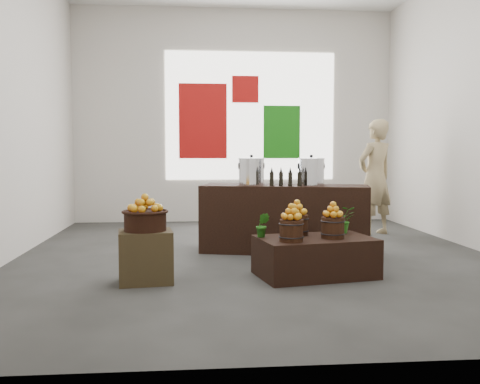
{
  "coord_description": "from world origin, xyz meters",
  "views": [
    {
      "loc": [
        -0.8,
        -6.66,
        1.31
      ],
      "look_at": [
        -0.24,
        -0.4,
        0.85
      ],
      "focal_mm": 40.0,
      "sensor_mm": 36.0,
      "label": 1
    }
  ],
  "objects": [
    {
      "name": "stock_pot_left",
      "position": [
        -0.03,
        0.37,
        1.05
      ],
      "size": [
        0.33,
        0.33,
        0.33
      ],
      "primitive_type": "cylinder",
      "color": "silver",
      "rests_on": "counter"
    },
    {
      "name": "oil_cruets",
      "position": [
        0.35,
        0.05,
        1.01
      ],
      "size": [
        0.32,
        0.14,
        0.25
      ],
      "primitive_type": null,
      "rotation": [
        0.0,
        0.0,
        -0.26
      ],
      "color": "black",
      "rests_on": "counter"
    },
    {
      "name": "crate",
      "position": [
        -1.28,
        -1.28,
        0.26
      ],
      "size": [
        0.58,
        0.49,
        0.53
      ],
      "primitive_type": "cube",
      "rotation": [
        0.0,
        0.0,
        0.13
      ],
      "color": "#43371F",
      "rests_on": "ground"
    },
    {
      "name": "display_table",
      "position": [
        0.49,
        -1.15,
        0.21
      ],
      "size": [
        1.32,
        0.95,
        0.41
      ],
      "primitive_type": "cube",
      "rotation": [
        0.0,
        0.0,
        0.19
      ],
      "color": "black",
      "rests_on": "ground"
    },
    {
      "name": "deco_red_upper",
      "position": [
        0.2,
        3.47,
        2.5
      ],
      "size": [
        0.5,
        0.04,
        0.5
      ],
      "primitive_type": "cube",
      "color": "#AF0F0D",
      "rests_on": "back_wall"
    },
    {
      "name": "shopper",
      "position": [
        2.1,
        1.61,
        0.92
      ],
      "size": [
        0.79,
        0.69,
        1.84
      ],
      "primitive_type": "imported",
      "rotation": [
        0.0,
        0.0,
        3.6
      ],
      "color": "tan",
      "rests_on": "ground"
    },
    {
      "name": "herb_garnish_left",
      "position": [
        -0.07,
        -1.09,
        0.54
      ],
      "size": [
        0.17,
        0.15,
        0.26
      ],
      "primitive_type": "imported",
      "rotation": [
        0.0,
        0.0,
        -0.28
      ],
      "color": "#1F6315",
      "rests_on": "display_table"
    },
    {
      "name": "apple_bucket_rear",
      "position": [
        0.33,
        -0.96,
        0.52
      ],
      "size": [
        0.24,
        0.24,
        0.22
      ],
      "primitive_type": "cylinder",
      "color": "#311A0D",
      "rests_on": "display_table"
    },
    {
      "name": "apples_in_basket",
      "position": [
        -1.28,
        -1.28,
        0.81
      ],
      "size": [
        0.33,
        0.33,
        0.18
      ],
      "primitive_type": null,
      "color": "#AF1405",
      "rests_on": "wicker_basket"
    },
    {
      "name": "apple_bucket_front_right",
      "position": [
        0.66,
        -1.21,
        0.52
      ],
      "size": [
        0.24,
        0.24,
        0.22
      ],
      "primitive_type": "cylinder",
      "color": "#311A0D",
      "rests_on": "display_table"
    },
    {
      "name": "wicker_basket",
      "position": [
        -1.28,
        -1.28,
        0.62
      ],
      "size": [
        0.42,
        0.42,
        0.19
      ],
      "primitive_type": "cylinder",
      "color": "black",
      "rests_on": "crate"
    },
    {
      "name": "deco_red_left",
      "position": [
        -0.6,
        3.47,
        1.9
      ],
      "size": [
        0.9,
        0.04,
        1.4
      ],
      "primitive_type": "cube",
      "color": "#AF0F0D",
      "rests_on": "back_wall"
    },
    {
      "name": "herb_garnish_right",
      "position": [
        0.86,
        -0.87,
        0.56
      ],
      "size": [
        0.27,
        0.24,
        0.3
      ],
      "primitive_type": "imported",
      "rotation": [
        0.0,
        0.0,
        -0.01
      ],
      "color": "#1F6315",
      "rests_on": "display_table"
    },
    {
      "name": "apples_in_bucket_front_right",
      "position": [
        0.66,
        -1.21,
        0.72
      ],
      "size": [
        0.18,
        0.18,
        0.16
      ],
      "primitive_type": null,
      "color": "#AF1405",
      "rests_on": "apple_bucket_front_right"
    },
    {
      "name": "apples_in_bucket_rear",
      "position": [
        0.33,
        -0.96,
        0.72
      ],
      "size": [
        0.18,
        0.18,
        0.16
      ],
      "primitive_type": null,
      "color": "#AF1405",
      "rests_on": "apple_bucket_rear"
    },
    {
      "name": "deco_green_right",
      "position": [
        0.9,
        3.47,
        1.7
      ],
      "size": [
        0.7,
        0.04,
        1.0
      ],
      "primitive_type": "cube",
      "color": "#177111",
      "rests_on": "back_wall"
    },
    {
      "name": "stock_pot_center",
      "position": [
        0.74,
        0.17,
        1.05
      ],
      "size": [
        0.33,
        0.33,
        0.33
      ],
      "primitive_type": "cylinder",
      "color": "silver",
      "rests_on": "counter"
    },
    {
      "name": "back_wall",
      "position": [
        0.0,
        3.5,
        2.0
      ],
      "size": [
        6.0,
        0.04,
        4.0
      ],
      "primitive_type": "cube",
      "color": "silver",
      "rests_on": "ground"
    },
    {
      "name": "apple_bucket_front_left",
      "position": [
        0.19,
        -1.38,
        0.52
      ],
      "size": [
        0.24,
        0.24,
        0.22
      ],
      "primitive_type": "cylinder",
      "color": "#311A0D",
      "rests_on": "display_table"
    },
    {
      "name": "apples_in_bucket_front_left",
      "position": [
        0.19,
        -1.38,
        0.72
      ],
      "size": [
        0.18,
        0.18,
        0.16
      ],
      "primitive_type": null,
      "color": "#AF1405",
      "rests_on": "apple_bucket_front_left"
    },
    {
      "name": "back_opening",
      "position": [
        0.3,
        3.48,
        2.0
      ],
      "size": [
        3.2,
        0.02,
        2.4
      ],
      "primitive_type": "cube",
      "color": "white",
      "rests_on": "back_wall"
    },
    {
      "name": "ground",
      "position": [
        0.0,
        0.0,
        0.0
      ],
      "size": [
        7.0,
        7.0,
        0.0
      ],
      "primitive_type": "plane",
      "color": "#3A3A37",
      "rests_on": "ground"
    },
    {
      "name": "counter",
      "position": [
        0.4,
        0.26,
        0.44
      ],
      "size": [
        2.27,
        1.21,
        0.88
      ],
      "primitive_type": "cube",
      "rotation": [
        0.0,
        0.0,
        -0.26
      ],
      "color": "black",
      "rests_on": "ground"
    }
  ]
}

